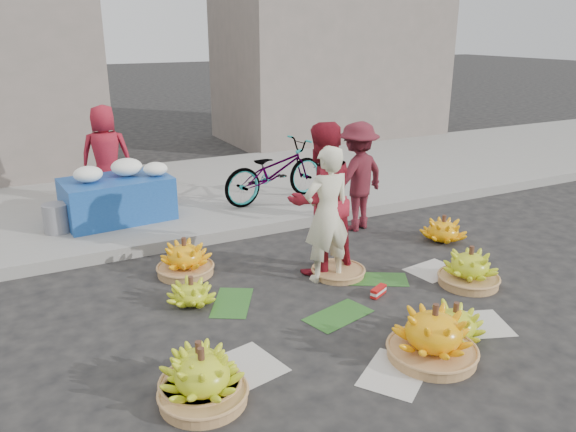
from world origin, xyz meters
name	(u,v)px	position (x,y,z in m)	size (l,w,h in m)	color
ground	(336,305)	(0.00, 0.00, 0.00)	(80.00, 80.00, 0.00)	black
curb	(248,229)	(0.00, 2.20, 0.07)	(40.00, 0.25, 0.15)	gray
sidewalk	(198,191)	(0.00, 4.30, 0.06)	(40.00, 4.00, 0.12)	gray
building_right	(330,31)	(4.50, 7.70, 2.50)	(5.00, 3.00, 5.00)	gray
newspaper_scatter	(385,343)	(0.00, -0.80, 0.00)	(3.20, 1.80, 0.00)	beige
banana_leaves	(317,298)	(-0.10, 0.20, 0.00)	(2.00, 1.00, 0.00)	#20531B
banana_bunch_0	(200,371)	(-1.63, -0.72, 0.18)	(0.60, 0.60, 0.42)	#A17243
banana_bunch_1	(202,379)	(-1.65, -0.85, 0.19)	(0.64, 0.64, 0.44)	#A17243
banana_bunch_2	(433,335)	(0.21, -1.15, 0.21)	(0.81, 0.81, 0.49)	#A17243
banana_bunch_3	(455,322)	(0.61, -0.98, 0.14)	(0.67, 0.67, 0.33)	#98B91A
banana_bunch_4	(470,268)	(1.49, -0.24, 0.18)	(0.62, 0.62, 0.43)	#A17243
banana_bunch_5	(443,230)	(2.13, 0.88, 0.15)	(0.62, 0.62, 0.34)	#FFB00C
banana_bunch_6	(191,292)	(-1.26, 0.66, 0.12)	(0.58, 0.58, 0.29)	#98B91A
banana_bunch_7	(185,259)	(-1.10, 1.38, 0.18)	(0.61, 0.61, 0.43)	#A17243
basket_spare	(338,272)	(0.39, 0.59, 0.03)	(0.57, 0.57, 0.07)	#A17243
incense_stack	(378,291)	(0.48, -0.03, 0.05)	(0.22, 0.07, 0.09)	red
vendor_cream	(327,215)	(0.21, 0.56, 0.73)	(0.54, 0.35, 1.47)	beige
vendor_red	(321,199)	(0.26, 0.78, 0.83)	(0.81, 0.63, 1.67)	#A31926
man_striped	(357,177)	(1.39, 1.77, 0.72)	(0.93, 0.54, 1.44)	maroon
flower_table	(118,196)	(-1.44, 3.25, 0.45)	(1.44, 0.98, 0.80)	#174495
grey_bucket	(57,218)	(-2.24, 3.10, 0.30)	(0.32, 0.32, 0.37)	slate
flower_vendor	(106,155)	(-1.41, 4.04, 0.84)	(0.71, 0.46, 1.45)	#A31926
bicycle	(275,171)	(0.81, 3.09, 0.57)	(1.71, 0.60, 0.90)	gray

